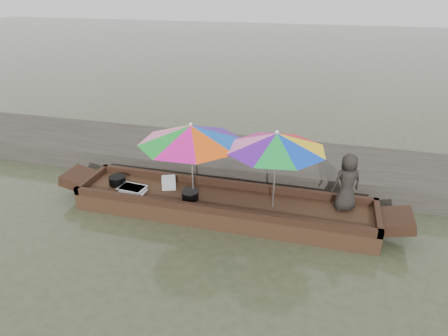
% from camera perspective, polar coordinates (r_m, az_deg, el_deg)
% --- Properties ---
extents(water, '(80.00, 80.00, 0.00)m').
position_cam_1_polar(water, '(8.13, -0.19, -6.68)').
color(water, '#384127').
rests_on(water, ground).
extents(dock, '(22.00, 2.20, 0.50)m').
position_cam_1_polar(dock, '(9.90, 3.19, 1.07)').
color(dock, '#2D2B26').
rests_on(dock, ground).
extents(boat_hull, '(5.92, 1.20, 0.35)m').
position_cam_1_polar(boat_hull, '(8.04, -0.19, -5.62)').
color(boat_hull, '#3E271A').
rests_on(boat_hull, water).
extents(cooking_pot, '(0.35, 0.35, 0.18)m').
position_cam_1_polar(cooking_pot, '(8.78, -14.99, -1.75)').
color(cooking_pot, black).
rests_on(cooking_pot, boat_hull).
extents(tray_crayfish, '(0.59, 0.43, 0.09)m').
position_cam_1_polar(tray_crayfish, '(8.45, -12.97, -2.96)').
color(tray_crayfish, silver).
rests_on(tray_crayfish, boat_hull).
extents(tray_scallop, '(0.56, 0.40, 0.06)m').
position_cam_1_polar(tray_scallop, '(8.34, -12.99, -3.48)').
color(tray_scallop, silver).
rests_on(tray_scallop, boat_hull).
extents(charcoal_grill, '(0.33, 0.33, 0.16)m').
position_cam_1_polar(charcoal_grill, '(7.97, -4.86, -3.90)').
color(charcoal_grill, black).
rests_on(charcoal_grill, boat_hull).
extents(supply_bag, '(0.34, 0.31, 0.26)m').
position_cam_1_polar(supply_bag, '(8.39, -7.90, -2.08)').
color(supply_bag, silver).
rests_on(supply_bag, boat_hull).
extents(vendor, '(0.66, 0.57, 1.13)m').
position_cam_1_polar(vendor, '(7.73, 17.18, -1.95)').
color(vendor, black).
rests_on(vendor, boat_hull).
extents(umbrella_bow, '(2.69, 2.69, 1.55)m').
position_cam_1_polar(umbrella_bow, '(7.77, -4.59, 1.04)').
color(umbrella_bow, '#4914A5').
rests_on(umbrella_bow, boat_hull).
extents(umbrella_stern, '(2.26, 2.26, 1.55)m').
position_cam_1_polar(umbrella_stern, '(7.42, 7.28, -0.31)').
color(umbrella_stern, yellow).
rests_on(umbrella_stern, boat_hull).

